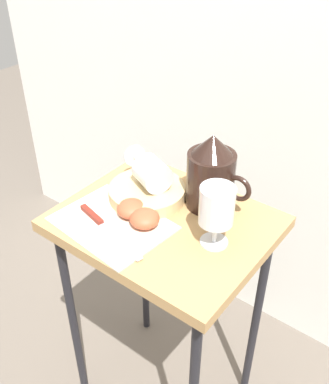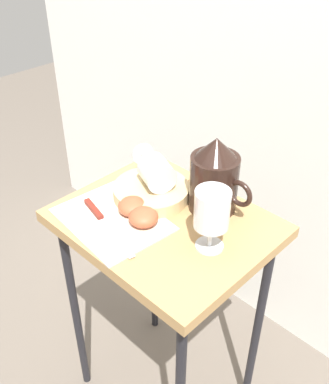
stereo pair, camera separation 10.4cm
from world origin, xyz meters
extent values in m
cube|color=white|center=(0.00, 0.51, 1.13)|extent=(2.40, 0.03, 2.25)
cube|color=#AD8451|center=(0.00, 0.00, 0.71)|extent=(0.50, 0.40, 0.03)
cylinder|color=black|center=(-0.21, -0.16, 0.35)|extent=(0.02, 0.02, 0.69)
cylinder|color=black|center=(-0.21, 0.16, 0.35)|extent=(0.02, 0.02, 0.69)
cylinder|color=black|center=(0.21, 0.16, 0.35)|extent=(0.02, 0.02, 0.69)
cube|color=beige|center=(-0.09, -0.09, 0.72)|extent=(0.28, 0.23, 0.00)
cylinder|color=tan|center=(-0.09, 0.04, 0.74)|extent=(0.20, 0.20, 0.03)
cylinder|color=black|center=(0.05, 0.12, 0.79)|extent=(0.12, 0.12, 0.14)
cylinder|color=#B23819|center=(0.05, 0.12, 0.77)|extent=(0.11, 0.11, 0.08)
cone|color=black|center=(0.05, 0.12, 0.89)|extent=(0.10, 0.10, 0.05)
torus|color=black|center=(0.13, 0.12, 0.80)|extent=(0.07, 0.01, 0.07)
cylinder|color=silver|center=(0.14, 0.00, 0.72)|extent=(0.06, 0.06, 0.00)
cylinder|color=silver|center=(0.14, 0.00, 0.75)|extent=(0.01, 0.01, 0.06)
cylinder|color=silver|center=(0.14, 0.00, 0.83)|extent=(0.08, 0.08, 0.09)
cylinder|color=#B23819|center=(0.14, 0.00, 0.81)|extent=(0.07, 0.07, 0.04)
cylinder|color=silver|center=(-0.08, 0.05, 0.80)|extent=(0.10, 0.10, 0.08)
cylinder|color=silver|center=(-0.14, 0.08, 0.80)|extent=(0.06, 0.03, 0.01)
cylinder|color=silver|center=(-0.17, 0.09, 0.80)|extent=(0.03, 0.06, 0.06)
ellipsoid|color=#C15133|center=(-0.07, -0.04, 0.75)|extent=(0.07, 0.07, 0.04)
ellipsoid|color=#C15133|center=(-0.02, -0.05, 0.75)|extent=(0.07, 0.07, 0.04)
cube|color=silver|center=(-0.03, -0.13, 0.73)|extent=(0.15, 0.05, 0.00)
cube|color=maroon|center=(-0.14, -0.10, 0.73)|extent=(0.09, 0.03, 0.01)
camera|label=1|loc=(0.52, -0.68, 1.40)|focal=41.97mm
camera|label=2|loc=(0.60, -0.61, 1.40)|focal=41.97mm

